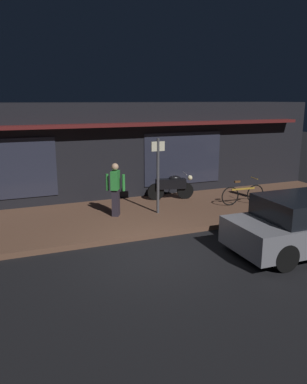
{
  "coord_description": "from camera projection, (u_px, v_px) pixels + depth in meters",
  "views": [
    {
      "loc": [
        -3.32,
        -8.15,
        3.72
      ],
      "look_at": [
        0.93,
        2.4,
        0.95
      ],
      "focal_mm": 35.71,
      "sensor_mm": 36.0,
      "label": 1
    }
  ],
  "objects": [
    {
      "name": "motorcycle",
      "position": [
        172.0,
        186.0,
        13.9
      ],
      "size": [
        1.69,
        0.64,
        0.97
      ],
      "color": "black",
      "rests_on": "sidewalk_slab"
    },
    {
      "name": "parked_car_far",
      "position": [
        307.0,
        224.0,
        9.5
      ],
      "size": [
        4.12,
        1.82,
        1.42
      ],
      "color": "black",
      "rests_on": "ground_plane"
    },
    {
      "name": "storefront_building",
      "position": [
        93.0,
        150.0,
        14.76
      ],
      "size": [
        18.0,
        3.3,
        3.6
      ],
      "color": "black",
      "rests_on": "ground_plane"
    },
    {
      "name": "sidewalk_slab",
      "position": [
        119.0,
        217.0,
        12.12
      ],
      "size": [
        18.0,
        4.0,
        0.15
      ],
      "primitive_type": "cube",
      "color": "brown",
      "rests_on": "ground_plane"
    },
    {
      "name": "bicycle_extra",
      "position": [
        243.0,
        194.0,
        13.26
      ],
      "size": [
        1.66,
        0.42,
        0.91
      ],
      "color": "black",
      "rests_on": "sidewalk_slab"
    },
    {
      "name": "ground_plane",
      "position": [
        155.0,
        254.0,
        9.43
      ],
      "size": [
        60.0,
        60.0,
        0.0
      ],
      "primitive_type": "plane",
      "color": "black"
    },
    {
      "name": "person_bystander",
      "position": [
        115.0,
        188.0,
        11.82
      ],
      "size": [
        0.57,
        0.44,
        1.67
      ],
      "color": "#28232D",
      "rests_on": "sidewalk_slab"
    },
    {
      "name": "sign_post",
      "position": [
        158.0,
        171.0,
        12.01
      ],
      "size": [
        0.44,
        0.09,
        2.4
      ],
      "color": "#47474C",
      "rests_on": "sidewalk_slab"
    }
  ]
}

